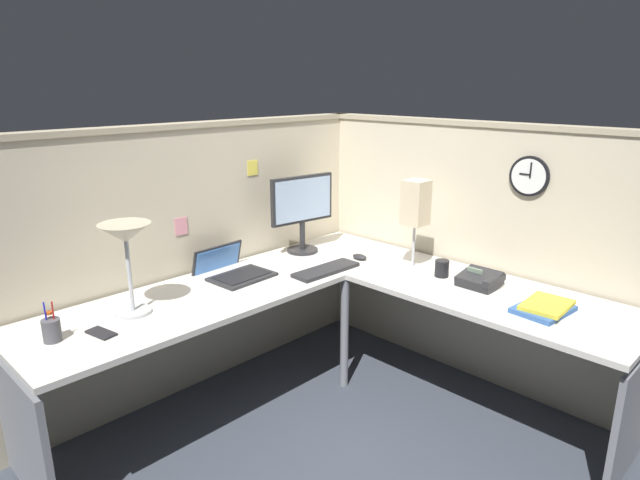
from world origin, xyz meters
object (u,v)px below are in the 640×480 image
(coffee_mug, at_px, (442,268))
(wall_clock, at_px, (530,176))
(office_phone, at_px, (481,280))
(cell_phone, at_px, (101,333))
(desk_lamp_dome, at_px, (126,241))
(keyboard, at_px, (326,270))
(book_stack, at_px, (545,307))
(computer_mouse, at_px, (360,257))
(pen_cup, at_px, (52,330))
(monitor, at_px, (302,208))
(laptop, at_px, (231,270))
(desk_lamp_paper, at_px, (416,205))

(coffee_mug, distance_m, wall_clock, 0.69)
(office_phone, bearing_deg, cell_phone, 151.93)
(cell_phone, bearing_deg, desk_lamp_dome, 16.81)
(keyboard, distance_m, office_phone, 0.87)
(book_stack, relative_size, wall_clock, 1.36)
(keyboard, bearing_deg, wall_clock, -47.94)
(desk_lamp_dome, xyz_separation_m, cell_phone, (-0.21, -0.11, -0.36))
(computer_mouse, xyz_separation_m, pen_cup, (-1.77, 0.22, 0.04))
(cell_phone, bearing_deg, monitor, -1.57)
(laptop, height_order, wall_clock, wall_clock)
(cell_phone, xyz_separation_m, book_stack, (1.61, -1.29, 0.02))
(desk_lamp_paper, bearing_deg, keyboard, 141.31)
(computer_mouse, height_order, book_stack, book_stack)
(book_stack, distance_m, coffee_mug, 0.63)
(desk_lamp_paper, bearing_deg, coffee_mug, -90.19)
(pen_cup, xyz_separation_m, office_phone, (1.87, -0.99, -0.02))
(coffee_mug, relative_size, wall_clock, 0.44)
(keyboard, bearing_deg, pen_cup, 173.02)
(office_phone, bearing_deg, laptop, 126.43)
(computer_mouse, bearing_deg, monitor, 110.52)
(keyboard, distance_m, book_stack, 1.20)
(computer_mouse, bearing_deg, office_phone, -82.52)
(pen_cup, relative_size, book_stack, 0.60)
(cell_phone, distance_m, office_phone, 1.92)
(monitor, height_order, computer_mouse, monitor)
(laptop, height_order, book_stack, laptop)
(office_phone, xyz_separation_m, book_stack, (-0.09, -0.39, -0.02))
(laptop, xyz_separation_m, desk_lamp_dome, (-0.66, -0.11, 0.34))
(laptop, relative_size, desk_lamp_dome, 0.89)
(laptop, relative_size, cell_phone, 2.76)
(office_phone, distance_m, wall_clock, 0.62)
(book_stack, height_order, wall_clock, wall_clock)
(cell_phone, xyz_separation_m, desk_lamp_paper, (1.69, -0.47, 0.38))
(desk_lamp_paper, xyz_separation_m, coffee_mug, (-0.00, -0.20, -0.34))
(desk_lamp_dome, xyz_separation_m, wall_clock, (1.79, -1.09, 0.21))
(book_stack, bearing_deg, wall_clock, 38.67)
(pen_cup, bearing_deg, keyboard, -8.70)
(monitor, height_order, cell_phone, monitor)
(laptop, xyz_separation_m, office_phone, (0.83, -1.12, 0.01))
(monitor, relative_size, coffee_mug, 5.21)
(computer_mouse, distance_m, office_phone, 0.78)
(desk_lamp_dome, xyz_separation_m, coffee_mug, (1.48, -0.77, -0.32))
(computer_mouse, height_order, pen_cup, pen_cup)
(laptop, height_order, keyboard, laptop)
(pen_cup, bearing_deg, coffee_mug, -21.89)
(keyboard, relative_size, coffee_mug, 4.48)
(monitor, distance_m, pen_cup, 1.65)
(pen_cup, height_order, book_stack, pen_cup)
(pen_cup, height_order, desk_lamp_paper, desk_lamp_paper)
(pen_cup, bearing_deg, office_phone, -27.83)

